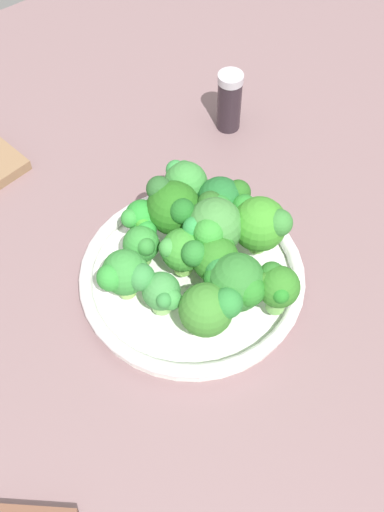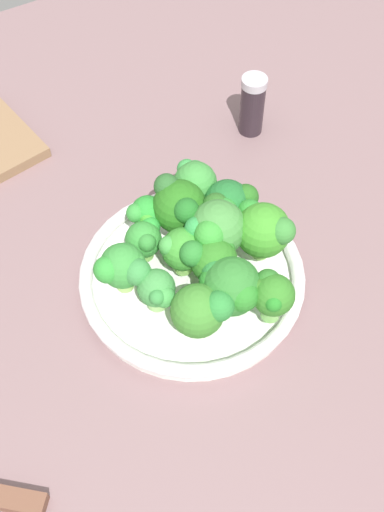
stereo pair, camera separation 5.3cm
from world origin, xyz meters
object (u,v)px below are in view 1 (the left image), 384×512
broccoli_floret_0 (142,244)px  broccoli_floret_7 (210,309)px  broccoli_floret_2 (185,182)px  broccoli_floret_1 (235,282)px  broccoli_floret_11 (141,218)px  bowl (192,278)px  broccoli_floret_5 (221,201)px  broccoli_floret_8 (260,223)px  pepper_shaker (229,101)px  broccoli_floret_13 (214,225)px  broccoli_floret_4 (162,293)px  broccoli_floret_9 (173,207)px  broccoli_floret_6 (214,258)px  broccoli_floret_12 (277,286)px  broccoli_floret_10 (126,274)px  broccoli_floret_3 (183,249)px

broccoli_floret_0 → broccoli_floret_7: 12.34cm
broccoli_floret_0 → broccoli_floret_7: (-0.55, 12.30, 0.70)cm
broccoli_floret_0 → broccoli_floret_2: (-9.20, -3.91, 1.15)cm
broccoli_floret_1 → broccoli_floret_11: 14.69cm
bowl → broccoli_floret_0: (3.64, -4.90, 4.62)cm
broccoli_floret_5 → broccoli_floret_8: broccoli_floret_8 is taller
broccoli_floret_2 → pepper_shaker: (-15.88, -10.62, -2.54)cm
broccoli_floret_5 → broccoli_floret_11: (9.02, -4.15, -0.82)cm
broccoli_floret_5 → broccoli_floret_2: bearing=-70.9°
broccoli_floret_7 → broccoli_floret_13: size_ratio=0.81×
broccoli_floret_4 → broccoli_floret_11: (-4.14, -10.22, 0.16)cm
broccoli_floret_11 → broccoli_floret_13: 9.18cm
broccoli_floret_1 → broccoli_floret_9: 12.65cm
broccoli_floret_6 → pepper_shaker: broccoli_floret_6 is taller
broccoli_floret_0 → broccoli_floret_12: 16.74cm
broccoli_floret_5 → broccoli_floret_13: broccoli_floret_13 is taller
broccoli_floret_1 → broccoli_floret_12: broccoli_floret_1 is taller
broccoli_floret_4 → broccoli_floret_7: (-2.79, 5.14, 0.54)cm
broccoli_floret_2 → broccoli_floret_11: broccoli_floret_2 is taller
broccoli_floret_13 → broccoli_floret_11: bearing=-52.5°
bowl → broccoli_floret_12: bearing=114.9°
broccoli_floret_1 → broccoli_floret_10: broccoli_floret_1 is taller
broccoli_floret_11 → broccoli_floret_13: bearing=127.5°
broccoli_floret_2 → broccoli_floret_11: size_ratio=1.28×
broccoli_floret_10 → broccoli_floret_13: size_ratio=0.81×
broccoli_floret_7 → broccoli_floret_11: bearing=-95.0°
broccoli_floret_10 → broccoli_floret_11: broccoli_floret_10 is taller
broccoli_floret_1 → broccoli_floret_3: 7.57cm
broccoli_floret_8 → bowl: bearing=-12.8°
bowl → broccoli_floret_8: (-8.56, 1.95, 6.11)cm
pepper_shaker → broccoli_floret_3: bearing=40.0°
broccoli_floret_5 → broccoli_floret_10: 15.39cm
broccoli_floret_7 → broccoli_floret_10: 10.42cm
broccoli_floret_12 → bowl: bearing=-65.1°
broccoli_floret_9 → broccoli_floret_13: (-1.96, 5.38, 0.37)cm
broccoli_floret_6 → pepper_shaker: size_ratio=0.75×
broccoli_floret_0 → broccoli_floret_11: size_ratio=0.96×
broccoli_floret_2 → broccoli_floret_13: broccoli_floret_13 is taller
broccoli_floret_2 → broccoli_floret_9: size_ratio=0.91×
broccoli_floret_2 → broccoli_floret_3: (6.15, 7.88, -0.47)cm
broccoli_floret_1 → broccoli_floret_7: bearing=13.0°
broccoli_floret_7 → broccoli_floret_0: bearing=-87.4°
broccoli_floret_1 → broccoli_floret_6: (-0.16, -4.01, 0.08)cm
broccoli_floret_4 → broccoli_floret_8: bearing=-178.8°
broccoli_floret_6 → broccoli_floret_9: size_ratio=0.90×
broccoli_floret_6 → broccoli_floret_13: 4.17cm
bowl → broccoli_floret_0: bearing=-53.4°
broccoli_floret_6 → broccoli_floret_12: 7.95cm
broccoli_floret_5 → broccoli_floret_9: 5.98cm
broccoli_floret_0 → pepper_shaker: pepper_shaker is taller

